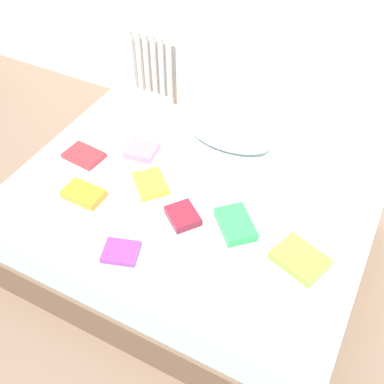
% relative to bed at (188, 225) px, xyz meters
% --- Properties ---
extents(ground_plane, '(8.00, 8.00, 0.00)m').
position_rel_bed_xyz_m(ground_plane, '(0.00, 0.00, -0.25)').
color(ground_plane, '#7F6651').
extents(bed, '(2.00, 1.50, 0.50)m').
position_rel_bed_xyz_m(bed, '(0.00, 0.00, 0.00)').
color(bed, brown).
rests_on(bed, ground).
extents(radiator, '(0.39, 0.04, 0.59)m').
position_rel_bed_xyz_m(radiator, '(-0.97, 1.20, 0.18)').
color(radiator, white).
rests_on(radiator, ground).
extents(pillow, '(0.53, 0.27, 0.12)m').
position_rel_bed_xyz_m(pillow, '(0.02, 0.52, 0.31)').
color(pillow, white).
rests_on(pillow, bed).
extents(textbook_maroon, '(0.23, 0.22, 0.05)m').
position_rel_bed_xyz_m(textbook_maroon, '(0.06, -0.17, 0.28)').
color(textbook_maroon, maroon).
rests_on(textbook_maroon, bed).
extents(textbook_green, '(0.28, 0.28, 0.05)m').
position_rel_bed_xyz_m(textbook_green, '(0.33, -0.09, 0.28)').
color(textbook_green, green).
rests_on(textbook_green, bed).
extents(textbook_yellow, '(0.26, 0.26, 0.04)m').
position_rel_bed_xyz_m(textbook_yellow, '(-0.22, -0.04, 0.27)').
color(textbook_yellow, yellow).
rests_on(textbook_yellow, bed).
extents(textbook_pink, '(0.20, 0.19, 0.04)m').
position_rel_bed_xyz_m(textbook_pink, '(-0.41, 0.19, 0.28)').
color(textbook_pink, pink).
rests_on(textbook_pink, bed).
extents(textbook_orange, '(0.22, 0.14, 0.05)m').
position_rel_bed_xyz_m(textbook_orange, '(-0.50, -0.28, 0.28)').
color(textbook_orange, orange).
rests_on(textbook_orange, bed).
extents(textbook_purple, '(0.21, 0.19, 0.03)m').
position_rel_bed_xyz_m(textbook_purple, '(-0.10, -0.51, 0.27)').
color(textbook_purple, purple).
rests_on(textbook_purple, bed).
extents(textbook_lime, '(0.30, 0.26, 0.04)m').
position_rel_bed_xyz_m(textbook_lime, '(0.69, -0.15, 0.27)').
color(textbook_lime, '#8CC638').
rests_on(textbook_lime, bed).
extents(textbook_red, '(0.24, 0.18, 0.03)m').
position_rel_bed_xyz_m(textbook_red, '(-0.70, -0.01, 0.27)').
color(textbook_red, red).
rests_on(textbook_red, bed).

